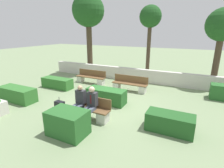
# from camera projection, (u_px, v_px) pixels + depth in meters

# --- Properties ---
(ground_plane) EXTENTS (60.00, 60.00, 0.00)m
(ground_plane) POSITION_uv_depth(u_px,v_px,m) (107.00, 105.00, 8.16)
(ground_plane) COLOR gray
(perimeter_wall) EXTENTS (13.85, 0.30, 0.87)m
(perimeter_wall) POSITION_uv_depth(u_px,v_px,m) (138.00, 75.00, 11.88)
(perimeter_wall) COLOR beige
(perimeter_wall) RESTS_ON ground_plane
(bench_front) EXTENTS (1.60, 0.48, 0.86)m
(bench_front) POSITION_uv_depth(u_px,v_px,m) (91.00, 111.00, 6.83)
(bench_front) COLOR brown
(bench_front) RESTS_ON ground_plane
(bench_left_side) EXTENTS (2.05, 0.49, 0.86)m
(bench_left_side) POSITION_uv_depth(u_px,v_px,m) (130.00, 85.00, 10.04)
(bench_left_side) COLOR brown
(bench_left_side) RESTS_ON ground_plane
(bench_right_side) EXTENTS (2.04, 0.49, 0.86)m
(bench_right_side) POSITION_uv_depth(u_px,v_px,m) (91.00, 78.00, 11.49)
(bench_right_side) COLOR brown
(bench_right_side) RESTS_ON ground_plane
(person_seated_man) EXTENTS (0.38, 0.64, 1.35)m
(person_seated_man) POSITION_uv_depth(u_px,v_px,m) (91.00, 103.00, 6.54)
(person_seated_man) COLOR #515B70
(person_seated_man) RESTS_ON ground_plane
(person_seated_woman) EXTENTS (0.38, 0.64, 1.33)m
(person_seated_woman) POSITION_uv_depth(u_px,v_px,m) (79.00, 101.00, 6.77)
(person_seated_woman) COLOR #515B70
(person_seated_woman) RESTS_ON ground_plane
(hedge_block_near_left) EXTENTS (1.87, 0.72, 0.69)m
(hedge_block_near_left) POSITION_uv_depth(u_px,v_px,m) (106.00, 96.00, 8.36)
(hedge_block_near_left) COLOR #286028
(hedge_block_near_left) RESTS_ON ground_plane
(hedge_block_near_right) EXTENTS (1.28, 0.87, 0.85)m
(hedge_block_near_right) POSITION_uv_depth(u_px,v_px,m) (68.00, 123.00, 5.76)
(hedge_block_near_right) COLOR #286028
(hedge_block_near_right) RESTS_ON ground_plane
(hedge_block_mid_left) EXTENTS (1.94, 0.68, 0.61)m
(hedge_block_mid_left) POSITION_uv_depth(u_px,v_px,m) (57.00, 83.00, 10.55)
(hedge_block_mid_left) COLOR #33702D
(hedge_block_mid_left) RESTS_ON ground_plane
(hedge_block_mid_right) EXTENTS (1.58, 0.72, 0.64)m
(hedge_block_mid_right) POSITION_uv_depth(u_px,v_px,m) (170.00, 123.00, 5.98)
(hedge_block_mid_right) COLOR #235623
(hedge_block_mid_right) RESTS_ON ground_plane
(hedge_block_far_left) EXTENTS (1.27, 0.70, 0.76)m
(hedge_block_far_left) POSITION_uv_depth(u_px,v_px,m) (224.00, 92.00, 8.70)
(hedge_block_far_left) COLOR #286028
(hedge_block_far_left) RESTS_ON ground_plane
(hedge_block_far_right) EXTENTS (2.00, 0.74, 0.68)m
(hedge_block_far_right) POSITION_uv_depth(u_px,v_px,m) (17.00, 94.00, 8.59)
(hedge_block_far_right) COLOR #33702D
(hedge_block_far_right) RESTS_ON ground_plane
(suitcase) EXTENTS (0.41, 0.22, 0.72)m
(suitcase) POSITION_uv_depth(u_px,v_px,m) (60.00, 107.00, 7.32)
(suitcase) COLOR black
(suitcase) RESTS_ON ground_plane
(tree_leftmost) EXTENTS (2.40, 2.40, 5.98)m
(tree_leftmost) POSITION_uv_depth(u_px,v_px,m) (88.00, 12.00, 13.00)
(tree_leftmost) COLOR #473828
(tree_leftmost) RESTS_ON ground_plane
(tree_center_left) EXTENTS (1.48, 1.48, 5.00)m
(tree_center_left) POSITION_uv_depth(u_px,v_px,m) (150.00, 19.00, 11.81)
(tree_center_left) COLOR #473828
(tree_center_left) RESTS_ON ground_plane
(tree_center_right) EXTENTS (1.88, 1.88, 4.61)m
(tree_center_right) POSITION_uv_depth(u_px,v_px,m) (222.00, 27.00, 9.98)
(tree_center_right) COLOR #473828
(tree_center_right) RESTS_ON ground_plane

